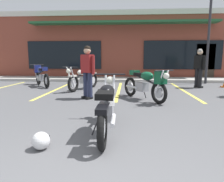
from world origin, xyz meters
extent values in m
plane|color=#515154|center=(0.00, 3.42, 0.00)|extent=(80.00, 80.00, 0.00)
cube|color=#A8A59E|center=(0.00, 10.49, 0.07)|extent=(22.00, 1.80, 0.14)
cube|color=brown|center=(0.00, 14.42, 2.05)|extent=(18.00, 5.83, 4.10)
cube|color=beige|center=(0.00, 11.47, 3.95)|extent=(18.00, 0.06, 0.30)
cube|color=black|center=(-3.60, 11.46, 1.45)|extent=(4.61, 0.06, 1.70)
cube|color=black|center=(3.60, 11.46, 1.45)|extent=(4.61, 0.06, 1.70)
cube|color=#33281E|center=(4.95, 11.46, 1.05)|extent=(1.10, 0.06, 2.10)
cube|color=#235933|center=(0.00, 11.05, 3.30)|extent=(10.80, 0.90, 0.12)
cube|color=#DBCC4C|center=(-2.58, 6.89, 0.00)|extent=(0.12, 4.80, 0.01)
cube|color=#DBCC4C|center=(0.00, 6.89, 0.00)|extent=(0.12, 4.80, 0.01)
cube|color=#DBCC4C|center=(2.58, 6.89, 0.00)|extent=(0.12, 4.80, 0.01)
torus|color=black|center=(0.00, 1.29, 0.32)|extent=(0.11, 0.64, 0.64)
cylinder|color=#B7B7BC|center=(0.00, 1.29, 0.32)|extent=(0.07, 0.29, 0.29)
torus|color=black|center=(-0.03, 2.73, 0.32)|extent=(0.11, 0.64, 0.64)
cylinder|color=#B7B7BC|center=(-0.03, 2.73, 0.32)|extent=(0.07, 0.29, 0.29)
cylinder|color=silver|center=(-0.12, 2.82, 0.64)|extent=(0.05, 0.33, 0.66)
cylinder|color=silver|center=(0.06, 2.83, 0.64)|extent=(0.05, 0.33, 0.66)
cylinder|color=black|center=(-0.03, 2.91, 0.96)|extent=(0.66, 0.04, 0.03)
sphere|color=silver|center=(-0.03, 2.99, 0.82)|extent=(0.17, 0.17, 0.17)
cube|color=black|center=(-0.03, 2.77, 0.62)|extent=(0.15, 0.36, 0.06)
cube|color=#9E9EA3|center=(-0.01, 1.93, 0.40)|extent=(0.25, 0.40, 0.28)
cylinder|color=silver|center=(0.13, 1.56, 0.36)|extent=(0.08, 0.55, 0.07)
cylinder|color=black|center=(-0.02, 2.13, 0.64)|extent=(0.08, 0.94, 0.26)
ellipsoid|color=black|center=(-0.02, 2.15, 0.72)|extent=(0.27, 0.48, 0.22)
cube|color=black|center=(-0.01, 1.79, 0.72)|extent=(0.29, 0.53, 0.10)
cube|color=black|center=(0.00, 1.27, 0.60)|extent=(0.17, 0.36, 0.08)
cylinder|color=black|center=(-0.19, 1.85, 0.14)|extent=(0.14, 0.03, 0.29)
torus|color=black|center=(0.44, 5.60, 0.32)|extent=(0.44, 0.59, 0.64)
cylinder|color=#B7B7BC|center=(0.44, 5.60, 0.32)|extent=(0.21, 0.27, 0.29)
torus|color=black|center=(1.24, 4.40, 0.32)|extent=(0.44, 0.59, 0.64)
cylinder|color=#B7B7BC|center=(1.24, 4.40, 0.32)|extent=(0.21, 0.27, 0.29)
cylinder|color=silver|center=(1.37, 4.37, 0.64)|extent=(0.22, 0.30, 0.66)
cylinder|color=silver|center=(1.22, 4.27, 0.64)|extent=(0.22, 0.30, 0.66)
cylinder|color=black|center=(1.34, 4.25, 0.96)|extent=(0.57, 0.39, 0.03)
sphere|color=silver|center=(1.38, 4.18, 0.82)|extent=(0.24, 0.24, 0.17)
cube|color=#0F4C2D|center=(1.26, 4.37, 0.62)|extent=(0.32, 0.38, 0.06)
cube|color=#9E9EA3|center=(0.80, 5.07, 0.40)|extent=(0.42, 0.47, 0.28)
cylinder|color=silver|center=(0.48, 5.30, 0.36)|extent=(0.36, 0.50, 0.07)
cylinder|color=black|center=(0.91, 4.90, 0.64)|extent=(0.57, 0.82, 0.26)
ellipsoid|color=#0F4C2D|center=(0.93, 4.87, 0.76)|extent=(0.54, 0.60, 0.26)
cube|color=#0F4C2D|center=(1.27, 4.36, 0.76)|extent=(0.37, 0.35, 0.36)
cube|color=black|center=(0.74, 5.15, 0.78)|extent=(0.42, 0.47, 0.10)
cube|color=#0F4C2D|center=(0.58, 5.40, 0.82)|extent=(0.34, 0.38, 0.16)
cylinder|color=black|center=(0.91, 5.23, 0.14)|extent=(0.13, 0.09, 0.29)
torus|color=black|center=(-3.11, 7.17, 0.32)|extent=(0.46, 0.57, 0.64)
cylinder|color=#B7B7BC|center=(-3.11, 7.17, 0.32)|extent=(0.22, 0.27, 0.29)
torus|color=black|center=(-3.97, 8.32, 0.32)|extent=(0.46, 0.57, 0.64)
cylinder|color=#B7B7BC|center=(-3.97, 8.32, 0.32)|extent=(0.22, 0.27, 0.29)
cylinder|color=silver|center=(-4.11, 8.35, 0.64)|extent=(0.23, 0.29, 0.66)
cylinder|color=silver|center=(-3.96, 8.46, 0.64)|extent=(0.23, 0.29, 0.66)
cylinder|color=black|center=(-4.08, 8.47, 0.96)|extent=(0.55, 0.42, 0.03)
sphere|color=silver|center=(-4.13, 8.53, 0.82)|extent=(0.24, 0.24, 0.17)
cube|color=navy|center=(-4.00, 8.36, 0.62)|extent=(0.33, 0.37, 0.06)
cube|color=#9E9EA3|center=(-3.50, 7.68, 0.40)|extent=(0.43, 0.46, 0.28)
cylinder|color=silver|center=(-3.16, 7.47, 0.36)|extent=(0.38, 0.48, 0.07)
cylinder|color=black|center=(-3.62, 7.84, 0.64)|extent=(0.61, 0.79, 0.26)
ellipsoid|color=navy|center=(-3.64, 7.88, 0.76)|extent=(0.55, 0.60, 0.26)
cube|color=navy|center=(-4.00, 8.36, 0.76)|extent=(0.37, 0.36, 0.36)
cube|color=black|center=(-3.44, 7.60, 0.78)|extent=(0.43, 0.46, 0.10)
cube|color=navy|center=(-3.26, 7.36, 0.82)|extent=(0.35, 0.38, 0.16)
cylinder|color=black|center=(-3.60, 7.52, 0.14)|extent=(0.12, 0.10, 0.29)
torus|color=black|center=(-1.18, 7.60, 0.32)|extent=(0.33, 0.63, 0.64)
cylinder|color=#B7B7BC|center=(-1.18, 7.60, 0.32)|extent=(0.16, 0.29, 0.29)
torus|color=black|center=(-1.72, 6.26, 0.32)|extent=(0.33, 0.63, 0.64)
cylinder|color=#B7B7BC|center=(-1.72, 6.26, 0.32)|extent=(0.16, 0.29, 0.29)
cylinder|color=silver|center=(-1.67, 6.14, 0.64)|extent=(0.16, 0.32, 0.66)
cylinder|color=silver|center=(-1.84, 6.21, 0.64)|extent=(0.16, 0.32, 0.66)
cylinder|color=black|center=(-1.78, 6.10, 0.96)|extent=(0.62, 0.28, 0.03)
sphere|color=silver|center=(-1.81, 6.02, 0.82)|extent=(0.22, 0.22, 0.17)
cube|color=beige|center=(-1.73, 6.23, 0.62)|extent=(0.26, 0.39, 0.06)
cube|color=#9E9EA3|center=(-1.42, 7.01, 0.40)|extent=(0.37, 0.46, 0.28)
cylinder|color=silver|center=(-1.41, 7.40, 0.36)|extent=(0.27, 0.54, 0.07)
cylinder|color=black|center=(-1.49, 6.82, 0.64)|extent=(0.41, 0.90, 0.26)
ellipsoid|color=beige|center=(-1.50, 6.80, 0.72)|extent=(0.42, 0.54, 0.22)
cube|color=black|center=(-1.37, 7.14, 0.72)|extent=(0.45, 0.59, 0.10)
cube|color=beige|center=(-1.17, 7.62, 0.60)|extent=(0.28, 0.39, 0.08)
cylinder|color=black|center=(-1.23, 7.01, 0.14)|extent=(0.13, 0.07, 0.29)
cube|color=black|center=(-0.86, 4.93, 0.04)|extent=(0.22, 0.25, 0.08)
cube|color=black|center=(-1.02, 5.05, 0.04)|extent=(0.22, 0.25, 0.08)
cylinder|color=#232842|center=(-0.83, 4.97, 0.46)|extent=(0.21, 0.21, 0.80)
cylinder|color=#232842|center=(-1.00, 5.08, 0.46)|extent=(0.21, 0.21, 0.80)
cube|color=maroon|center=(-0.92, 5.02, 1.12)|extent=(0.44, 0.40, 0.56)
cylinder|color=maroon|center=(-0.71, 4.88, 1.08)|extent=(0.14, 0.14, 0.58)
cylinder|color=maroon|center=(-1.12, 5.17, 1.08)|extent=(0.14, 0.14, 0.58)
sphere|color=tan|center=(-0.92, 5.02, 1.52)|extent=(0.31, 0.31, 0.22)
sphere|color=black|center=(-0.91, 5.03, 1.57)|extent=(0.29, 0.29, 0.21)
cube|color=black|center=(3.39, 7.87, 0.04)|extent=(0.26, 0.20, 0.08)
cube|color=black|center=(3.48, 7.69, 0.04)|extent=(0.26, 0.20, 0.08)
cylinder|color=black|center=(3.35, 7.85, 0.46)|extent=(0.20, 0.20, 0.80)
cylinder|color=black|center=(3.45, 7.67, 0.46)|extent=(0.20, 0.20, 0.80)
cube|color=black|center=(3.40, 7.76, 1.12)|extent=(0.37, 0.44, 0.56)
cylinder|color=black|center=(3.28, 7.98, 1.08)|extent=(0.13, 0.13, 0.58)
cylinder|color=black|center=(3.52, 7.54, 1.08)|extent=(0.13, 0.13, 0.58)
sphere|color=beige|center=(3.40, 7.76, 1.52)|extent=(0.30, 0.30, 0.22)
sphere|color=gray|center=(3.39, 7.76, 1.57)|extent=(0.28, 0.28, 0.21)
sphere|color=silver|center=(-0.89, 1.23, 0.13)|extent=(0.26, 0.26, 0.26)
cube|color=black|center=(-0.89, 1.34, 0.12)|extent=(0.18, 0.03, 0.09)
cylinder|color=#2D2D33|center=(4.30, 9.39, 2.28)|extent=(0.12, 0.12, 4.55)
camera|label=1|loc=(0.35, -1.55, 1.32)|focal=33.75mm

